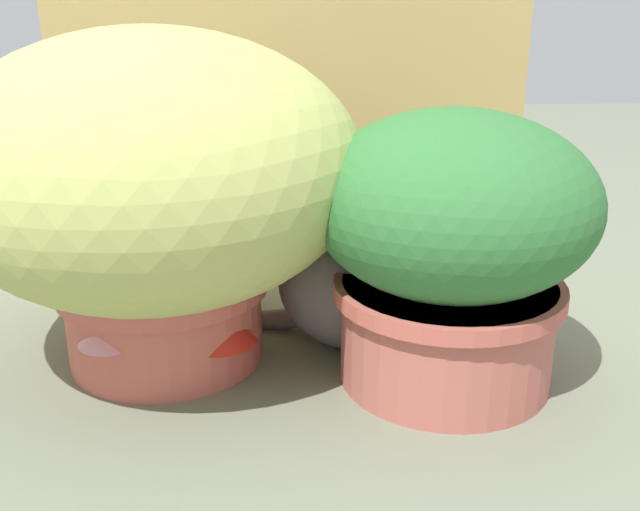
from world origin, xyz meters
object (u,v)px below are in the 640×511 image
at_px(leafy_planter, 451,240).
at_px(mushroom_ornament_red, 219,327).
at_px(grass_planter, 155,181).
at_px(cat, 366,280).
at_px(mushroom_ornament_pink, 110,335).

xyz_separation_m(leafy_planter, mushroom_ornament_red, (-0.34, 0.01, -0.14)).
bearing_deg(mushroom_ornament_red, grass_planter, 142.65).
height_order(leafy_planter, cat, leafy_planter).
bearing_deg(grass_planter, leafy_planter, -10.79).
height_order(leafy_planter, mushroom_ornament_red, leafy_planter).
xyz_separation_m(leafy_planter, mushroom_ornament_pink, (-0.50, -0.03, -0.13)).
xyz_separation_m(grass_planter, leafy_planter, (0.44, -0.08, -0.07)).
xyz_separation_m(grass_planter, mushroom_ornament_red, (0.09, -0.07, -0.21)).
distance_m(mushroom_ornament_pink, mushroom_ornament_red, 0.16).
distance_m(leafy_planter, cat, 0.19).
relative_size(cat, mushroom_ornament_pink, 2.88).
height_order(leafy_planter, mushroom_ornament_pink, leafy_planter).
distance_m(grass_planter, cat, 0.37).
xyz_separation_m(cat, mushroom_ornament_pink, (-0.39, -0.13, -0.03)).
relative_size(leafy_planter, cat, 1.12).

